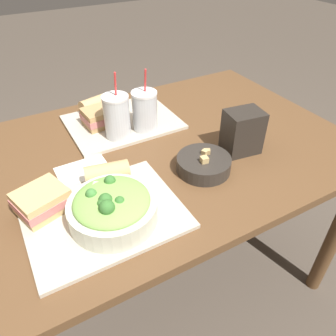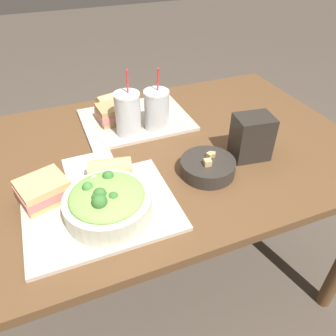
{
  "view_description": "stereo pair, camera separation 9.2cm",
  "coord_description": "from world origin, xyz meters",
  "px_view_note": "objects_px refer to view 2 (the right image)",
  "views": [
    {
      "loc": [
        -0.37,
        -0.84,
        1.41
      ],
      "look_at": [
        -0.01,
        -0.21,
        0.84
      ],
      "focal_mm": 35.0,
      "sensor_mm": 36.0,
      "label": 1
    },
    {
      "loc": [
        -0.28,
        -0.88,
        1.41
      ],
      "look_at": [
        -0.01,
        -0.21,
        0.84
      ],
      "focal_mm": 35.0,
      "sensor_mm": 36.0,
      "label": 2
    }
  ],
  "objects_px": {
    "soup_bowl": "(208,166)",
    "baguette_near": "(111,168)",
    "salad_bowl": "(107,202)",
    "chip_bag": "(252,137)",
    "napkin_folded": "(90,165)",
    "sandwich_far": "(114,113)",
    "drink_cup_dark": "(128,115)",
    "sandwich_near": "(43,190)",
    "drink_cup_red": "(157,111)",
    "baguette_far": "(111,101)"
  },
  "relations": [
    {
      "from": "baguette_far",
      "to": "napkin_folded",
      "type": "bearing_deg",
      "value": 140.78
    },
    {
      "from": "salad_bowl",
      "to": "baguette_near",
      "type": "height_order",
      "value": "salad_bowl"
    },
    {
      "from": "baguette_far",
      "to": "chip_bag",
      "type": "xyz_separation_m",
      "value": [
        0.35,
        -0.49,
        0.03
      ]
    },
    {
      "from": "baguette_near",
      "to": "baguette_far",
      "type": "xyz_separation_m",
      "value": [
        0.11,
        0.44,
        0.0
      ]
    },
    {
      "from": "drink_cup_dark",
      "to": "chip_bag",
      "type": "bearing_deg",
      "value": -39.04
    },
    {
      "from": "sandwich_near",
      "to": "chip_bag",
      "type": "bearing_deg",
      "value": -19.72
    },
    {
      "from": "salad_bowl",
      "to": "soup_bowl",
      "type": "relative_size",
      "value": 1.35
    },
    {
      "from": "sandwich_far",
      "to": "napkin_folded",
      "type": "height_order",
      "value": "sandwich_far"
    },
    {
      "from": "salad_bowl",
      "to": "napkin_folded",
      "type": "distance_m",
      "value": 0.26
    },
    {
      "from": "salad_bowl",
      "to": "sandwich_near",
      "type": "distance_m",
      "value": 0.2
    },
    {
      "from": "drink_cup_red",
      "to": "chip_bag",
      "type": "bearing_deg",
      "value": -50.1
    },
    {
      "from": "soup_bowl",
      "to": "drink_cup_red",
      "type": "distance_m",
      "value": 0.31
    },
    {
      "from": "sandwich_near",
      "to": "drink_cup_dark",
      "type": "xyz_separation_m",
      "value": [
        0.32,
        0.25,
        0.04
      ]
    },
    {
      "from": "salad_bowl",
      "to": "sandwich_far",
      "type": "xyz_separation_m",
      "value": [
        0.14,
        0.48,
        -0.01
      ]
    },
    {
      "from": "sandwich_near",
      "to": "drink_cup_dark",
      "type": "bearing_deg",
      "value": 20.13
    },
    {
      "from": "soup_bowl",
      "to": "baguette_near",
      "type": "xyz_separation_m",
      "value": [
        -0.29,
        0.08,
        0.02
      ]
    },
    {
      "from": "salad_bowl",
      "to": "drink_cup_dark",
      "type": "xyz_separation_m",
      "value": [
        0.17,
        0.37,
        0.03
      ]
    },
    {
      "from": "salad_bowl",
      "to": "chip_bag",
      "type": "distance_m",
      "value": 0.51
    },
    {
      "from": "napkin_folded",
      "to": "sandwich_near",
      "type": "bearing_deg",
      "value": -139.49
    },
    {
      "from": "baguette_near",
      "to": "napkin_folded",
      "type": "relative_size",
      "value": 0.85
    },
    {
      "from": "drink_cup_dark",
      "to": "napkin_folded",
      "type": "xyz_separation_m",
      "value": [
        -0.17,
        -0.12,
        -0.08
      ]
    },
    {
      "from": "sandwich_near",
      "to": "baguette_near",
      "type": "height_order",
      "value": "sandwich_near"
    },
    {
      "from": "sandwich_near",
      "to": "baguette_far",
      "type": "distance_m",
      "value": 0.56
    },
    {
      "from": "soup_bowl",
      "to": "napkin_folded",
      "type": "height_order",
      "value": "soup_bowl"
    },
    {
      "from": "salad_bowl",
      "to": "soup_bowl",
      "type": "height_order",
      "value": "salad_bowl"
    },
    {
      "from": "drink_cup_dark",
      "to": "drink_cup_red",
      "type": "relative_size",
      "value": 1.04
    },
    {
      "from": "salad_bowl",
      "to": "drink_cup_red",
      "type": "height_order",
      "value": "drink_cup_red"
    },
    {
      "from": "sandwich_near",
      "to": "drink_cup_dark",
      "type": "relative_size",
      "value": 0.66
    },
    {
      "from": "baguette_far",
      "to": "napkin_folded",
      "type": "xyz_separation_m",
      "value": [
        -0.16,
        -0.34,
        -0.04
      ]
    },
    {
      "from": "soup_bowl",
      "to": "baguette_far",
      "type": "xyz_separation_m",
      "value": [
        -0.17,
        0.52,
        0.02
      ]
    },
    {
      "from": "chip_bag",
      "to": "sandwich_near",
      "type": "bearing_deg",
      "value": -173.97
    },
    {
      "from": "sandwich_near",
      "to": "napkin_folded",
      "type": "height_order",
      "value": "sandwich_near"
    },
    {
      "from": "baguette_near",
      "to": "drink_cup_red",
      "type": "xyz_separation_m",
      "value": [
        0.23,
        0.22,
        0.04
      ]
    },
    {
      "from": "sandwich_far",
      "to": "chip_bag",
      "type": "height_order",
      "value": "chip_bag"
    },
    {
      "from": "baguette_near",
      "to": "baguette_far",
      "type": "bearing_deg",
      "value": -2.6
    },
    {
      "from": "soup_bowl",
      "to": "sandwich_far",
      "type": "bearing_deg",
      "value": 114.73
    },
    {
      "from": "drink_cup_dark",
      "to": "sandwich_near",
      "type": "bearing_deg",
      "value": -142.12
    },
    {
      "from": "soup_bowl",
      "to": "drink_cup_dark",
      "type": "relative_size",
      "value": 0.72
    },
    {
      "from": "sandwich_near",
      "to": "drink_cup_dark",
      "type": "distance_m",
      "value": 0.41
    },
    {
      "from": "salad_bowl",
      "to": "sandwich_far",
      "type": "height_order",
      "value": "salad_bowl"
    },
    {
      "from": "baguette_near",
      "to": "drink_cup_dark",
      "type": "xyz_separation_m",
      "value": [
        0.12,
        0.22,
        0.04
      ]
    },
    {
      "from": "sandwich_far",
      "to": "soup_bowl",
      "type": "bearing_deg",
      "value": -70.05
    },
    {
      "from": "soup_bowl",
      "to": "drink_cup_dark",
      "type": "xyz_separation_m",
      "value": [
        -0.16,
        0.3,
        0.06
      ]
    },
    {
      "from": "drink_cup_dark",
      "to": "soup_bowl",
      "type": "bearing_deg",
      "value": -61.71
    },
    {
      "from": "salad_bowl",
      "to": "soup_bowl",
      "type": "distance_m",
      "value": 0.34
    },
    {
      "from": "drink_cup_red",
      "to": "sandwich_far",
      "type": "bearing_deg",
      "value": 140.79
    },
    {
      "from": "salad_bowl",
      "to": "sandwich_near",
      "type": "relative_size",
      "value": 1.46
    },
    {
      "from": "soup_bowl",
      "to": "sandwich_far",
      "type": "xyz_separation_m",
      "value": [
        -0.19,
        0.41,
        0.02
      ]
    },
    {
      "from": "salad_bowl",
      "to": "napkin_folded",
      "type": "height_order",
      "value": "salad_bowl"
    },
    {
      "from": "baguette_near",
      "to": "baguette_far",
      "type": "distance_m",
      "value": 0.45
    }
  ]
}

